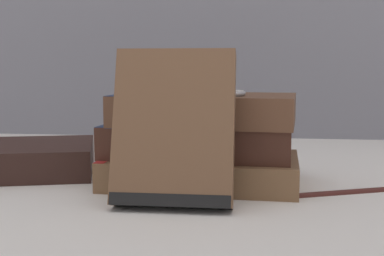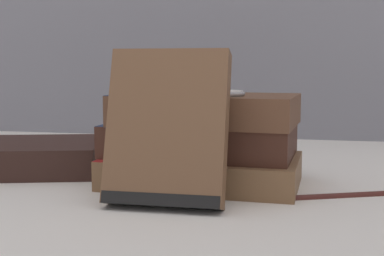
{
  "view_description": "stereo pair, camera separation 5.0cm",
  "coord_description": "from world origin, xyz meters",
  "px_view_note": "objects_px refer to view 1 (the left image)",
  "views": [
    {
      "loc": [
        0.1,
        -0.59,
        0.14
      ],
      "look_at": [
        0.03,
        0.01,
        0.07
      ],
      "focal_mm": 50.0,
      "sensor_mm": 36.0,
      "label": 1
    },
    {
      "loc": [
        0.15,
        -0.58,
        0.14
      ],
      "look_at": [
        0.03,
        0.01,
        0.07
      ],
      "focal_mm": 50.0,
      "sensor_mm": 36.0,
      "label": 2
    }
  ],
  "objects_px": {
    "book_flat_top": "(201,109)",
    "fountain_pen": "(349,189)",
    "book_flat_middle": "(195,139)",
    "book_leaning_front": "(174,133)",
    "pocket_watch": "(223,93)",
    "book_flat_bottom": "(198,170)"
  },
  "relations": [
    {
      "from": "book_flat_middle",
      "to": "book_flat_top",
      "type": "bearing_deg",
      "value": -38.56
    },
    {
      "from": "book_flat_middle",
      "to": "fountain_pen",
      "type": "xyz_separation_m",
      "value": [
        0.17,
        -0.04,
        -0.05
      ]
    },
    {
      "from": "book_leaning_front",
      "to": "book_flat_middle",
      "type": "bearing_deg",
      "value": 85.6
    },
    {
      "from": "book_flat_bottom",
      "to": "fountain_pen",
      "type": "distance_m",
      "value": 0.17
    },
    {
      "from": "book_leaning_front",
      "to": "pocket_watch",
      "type": "bearing_deg",
      "value": 63.19
    },
    {
      "from": "book_flat_middle",
      "to": "book_leaning_front",
      "type": "relative_size",
      "value": 1.43
    },
    {
      "from": "book_flat_bottom",
      "to": "book_flat_top",
      "type": "bearing_deg",
      "value": 54.23
    },
    {
      "from": "book_flat_bottom",
      "to": "book_flat_top",
      "type": "distance_m",
      "value": 0.07
    },
    {
      "from": "book_leaning_front",
      "to": "fountain_pen",
      "type": "bearing_deg",
      "value": 21.23
    },
    {
      "from": "book_flat_bottom",
      "to": "book_flat_middle",
      "type": "xyz_separation_m",
      "value": [
        -0.0,
        0.01,
        0.04
      ]
    },
    {
      "from": "book_flat_middle",
      "to": "pocket_watch",
      "type": "relative_size",
      "value": 4.07
    },
    {
      "from": "book_flat_top",
      "to": "pocket_watch",
      "type": "height_order",
      "value": "pocket_watch"
    },
    {
      "from": "book_leaning_front",
      "to": "pocket_watch",
      "type": "relative_size",
      "value": 2.85
    },
    {
      "from": "book_flat_bottom",
      "to": "fountain_pen",
      "type": "bearing_deg",
      "value": -6.62
    },
    {
      "from": "book_flat_middle",
      "to": "fountain_pen",
      "type": "relative_size",
      "value": 1.75
    },
    {
      "from": "book_flat_middle",
      "to": "pocket_watch",
      "type": "xyz_separation_m",
      "value": [
        0.03,
        -0.03,
        0.06
      ]
    },
    {
      "from": "book_flat_middle",
      "to": "pocket_watch",
      "type": "bearing_deg",
      "value": -32.66
    },
    {
      "from": "book_flat_top",
      "to": "fountain_pen",
      "type": "xyz_separation_m",
      "value": [
        0.17,
        -0.03,
        -0.08
      ]
    },
    {
      "from": "book_flat_middle",
      "to": "pocket_watch",
      "type": "distance_m",
      "value": 0.07
    },
    {
      "from": "book_flat_top",
      "to": "pocket_watch",
      "type": "relative_size",
      "value": 3.92
    },
    {
      "from": "book_flat_middle",
      "to": "book_flat_bottom",
      "type": "bearing_deg",
      "value": -65.05
    },
    {
      "from": "fountain_pen",
      "to": "book_flat_middle",
      "type": "bearing_deg",
      "value": 144.61
    }
  ]
}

